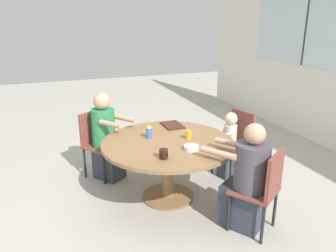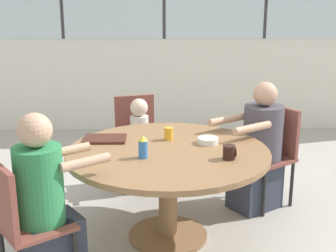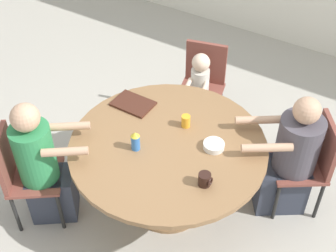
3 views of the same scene
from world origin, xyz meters
TOP-DOWN VIEW (x-y plane):
  - ground_plane at (0.00, 0.00)m, footprint 16.00×16.00m
  - dining_table at (0.00, 0.00)m, footprint 1.48×1.48m
  - chair_for_woman_green_shirt at (-0.90, -0.65)m, footprint 0.56×0.56m
  - chair_for_man_blue_shirt at (0.92, 0.62)m, footprint 0.56×0.56m
  - chair_for_toddler at (-0.28, 1.07)m, footprint 0.49×0.49m
  - person_woman_green_shirt at (-0.76, -0.56)m, footprint 0.60×0.55m
  - person_man_blue_shirt at (0.78, 0.53)m, footprint 0.68×0.61m
  - person_toddler at (-0.24, 0.93)m, footprint 0.24×0.34m
  - food_tray_dark at (-0.48, 0.24)m, footprint 0.32×0.22m
  - coffee_mug at (0.42, -0.20)m, footprint 0.09×0.09m
  - sippy_cup at (-0.17, -0.16)m, footprint 0.07×0.07m
  - juice_glass at (0.01, 0.24)m, footprint 0.07×0.07m
  - bowl_white_shallow at (0.30, 0.14)m, footprint 0.16×0.16m

SIDE VIEW (x-z plane):
  - ground_plane at x=0.00m, z-range 0.00..0.00m
  - person_toddler at x=-0.24m, z-range -0.01..0.86m
  - person_man_blue_shirt at x=0.78m, z-range -0.06..1.04m
  - chair_for_woman_green_shirt at x=-0.90m, z-range 0.08..0.94m
  - chair_for_man_blue_shirt at x=0.92m, z-range 0.08..0.94m
  - chair_for_toddler at x=-0.28m, z-range 0.08..0.94m
  - person_woman_green_shirt at x=-0.76m, z-range -0.05..1.08m
  - dining_table at x=0.00m, z-range 0.23..0.93m
  - food_tray_dark at x=-0.48m, z-range 0.70..0.72m
  - bowl_white_shallow at x=0.30m, z-range 0.70..0.75m
  - coffee_mug at x=0.42m, z-range 0.70..0.80m
  - juice_glass at x=0.01m, z-range 0.70..0.80m
  - sippy_cup at x=-0.17m, z-range 0.70..0.86m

